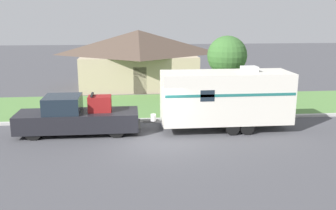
# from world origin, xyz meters

# --- Properties ---
(ground_plane) EXTENTS (120.00, 120.00, 0.00)m
(ground_plane) POSITION_xyz_m (0.00, 0.00, 0.00)
(ground_plane) COLOR #47474C
(curb_strip) EXTENTS (80.00, 0.30, 0.14)m
(curb_strip) POSITION_xyz_m (0.00, 3.75, 0.07)
(curb_strip) COLOR #ADADA8
(curb_strip) RESTS_ON ground_plane
(lawn_strip) EXTENTS (80.00, 7.00, 0.03)m
(lawn_strip) POSITION_xyz_m (0.00, 7.40, 0.01)
(lawn_strip) COLOR #568442
(lawn_strip) RESTS_ON ground_plane
(house_across_street) EXTENTS (9.98, 7.14, 4.71)m
(house_across_street) POSITION_xyz_m (-0.56, 14.50, 2.45)
(house_across_street) COLOR tan
(house_across_street) RESTS_ON ground_plane
(pickup_truck) EXTENTS (6.22, 1.96, 2.07)m
(pickup_truck) POSITION_xyz_m (-4.04, 1.77, 0.88)
(pickup_truck) COLOR black
(pickup_truck) RESTS_ON ground_plane
(travel_trailer) EXTENTS (7.69, 2.34, 3.36)m
(travel_trailer) POSITION_xyz_m (3.68, 1.77, 1.76)
(travel_trailer) COLOR black
(travel_trailer) RESTS_ON ground_plane
(mailbox) EXTENTS (0.48, 0.20, 1.29)m
(mailbox) POSITION_xyz_m (4.67, 4.38, 0.99)
(mailbox) COLOR brown
(mailbox) RESTS_ON ground_plane
(tree_in_yard) EXTENTS (2.55, 2.55, 4.66)m
(tree_in_yard) POSITION_xyz_m (4.93, 6.59, 3.37)
(tree_in_yard) COLOR brown
(tree_in_yard) RESTS_ON ground_plane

